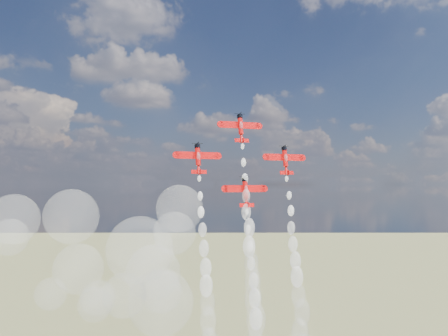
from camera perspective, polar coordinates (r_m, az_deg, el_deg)
name	(u,v)px	position (r m, az deg, el deg)	size (l,w,h in m)	color
plane_lead	(241,127)	(142.94, 2.02, 4.89)	(12.59, 4.32, 8.91)	red
plane_left	(198,158)	(135.70, -3.14, 1.21)	(12.59, 4.32, 8.91)	red
plane_right	(285,160)	(146.18, 7.38, 0.99)	(12.59, 4.32, 8.91)	red
plane_slot	(246,191)	(138.40, 2.62, -2.82)	(12.59, 4.32, 8.91)	red
smoke_trail_lead	(252,280)	(136.18, 3.44, -13.28)	(5.22, 13.09, 51.61)	white
smoke_trail_left	(208,320)	(131.98, -1.93, -17.85)	(5.21, 13.16, 50.65)	white
smoke_trail_right	(300,311)	(142.91, 9.07, -16.68)	(5.72, 12.82, 51.29)	white
drifted_smoke_cloud	(130,264)	(157.77, -11.23, -11.22)	(65.34, 34.05, 49.58)	white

